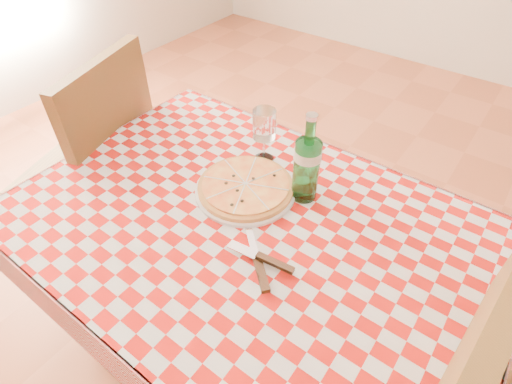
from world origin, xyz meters
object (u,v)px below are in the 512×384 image
(chair_far, at_px, (100,161))
(wine_glass, at_px, (264,136))
(water_bottle, at_px, (307,158))
(dining_table, at_px, (249,247))
(pizza_plate, at_px, (246,186))

(chair_far, xyz_separation_m, wine_glass, (0.65, 0.20, 0.27))
(chair_far, bearing_deg, water_bottle, 171.23)
(dining_table, bearing_deg, water_bottle, 71.66)
(dining_table, bearing_deg, wine_glass, 117.41)
(pizza_plate, bearing_deg, chair_far, -176.21)
(pizza_plate, bearing_deg, wine_glass, 106.41)
(pizza_plate, relative_size, wine_glass, 1.65)
(dining_table, relative_size, pizza_plate, 4.04)
(dining_table, xyz_separation_m, wine_glass, (-0.13, 0.25, 0.19))
(water_bottle, bearing_deg, pizza_plate, -149.79)
(dining_table, xyz_separation_m, pizza_plate, (-0.09, 0.10, 0.12))
(water_bottle, relative_size, wine_glass, 1.51)
(pizza_plate, height_order, water_bottle, water_bottle)
(water_bottle, bearing_deg, wine_glass, 159.92)
(chair_far, xyz_separation_m, water_bottle, (0.84, 0.13, 0.32))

